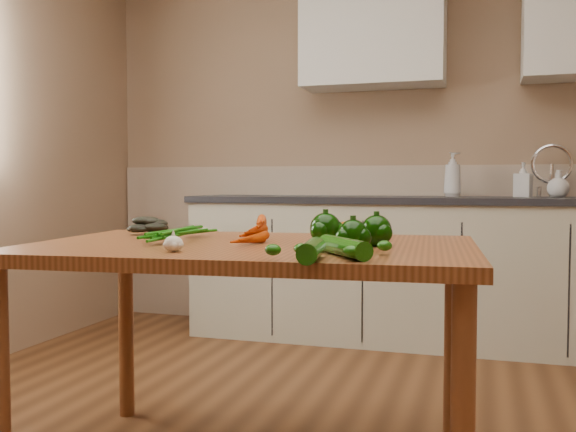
% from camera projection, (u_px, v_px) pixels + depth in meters
% --- Properties ---
extents(room, '(4.04, 5.04, 2.64)m').
position_uv_depth(room, '(290.00, 101.00, 2.06)').
color(room, brown).
rests_on(room, ground).
extents(counter_run, '(2.84, 0.64, 1.14)m').
position_uv_depth(counter_run, '(418.00, 268.00, 3.96)').
color(counter_run, '#B8B399').
rests_on(counter_run, ground).
extents(upper_cabinets, '(2.15, 0.35, 0.70)m').
position_uv_depth(upper_cabinets, '(473.00, 25.00, 3.92)').
color(upper_cabinets, silver).
rests_on(upper_cabinets, room).
extents(table, '(1.53, 1.05, 0.78)m').
position_uv_depth(table, '(252.00, 269.00, 2.15)').
color(table, brown).
rests_on(table, ground).
extents(soap_bottle_a, '(0.15, 0.15, 0.27)m').
position_uv_depth(soap_bottle_a, '(452.00, 174.00, 3.95)').
color(soap_bottle_a, silver).
rests_on(soap_bottle_a, counter_run).
extents(soap_bottle_b, '(0.12, 0.12, 0.21)m').
position_uv_depth(soap_bottle_b, '(523.00, 180.00, 3.83)').
color(soap_bottle_b, silver).
rests_on(soap_bottle_b, counter_run).
extents(soap_bottle_c, '(0.17, 0.17, 0.16)m').
position_uv_depth(soap_bottle_c, '(558.00, 184.00, 3.75)').
color(soap_bottle_c, silver).
rests_on(soap_bottle_c, counter_run).
extents(carrot_bunch, '(0.29, 0.23, 0.07)m').
position_uv_depth(carrot_bunch, '(230.00, 231.00, 2.20)').
color(carrot_bunch, '#CC4104').
rests_on(carrot_bunch, table).
extents(leafy_greens, '(0.21, 0.19, 0.10)m').
position_uv_depth(leafy_greens, '(145.00, 222.00, 2.48)').
color(leafy_greens, black).
rests_on(leafy_greens, table).
extents(garlic_bulb, '(0.06, 0.06, 0.05)m').
position_uv_depth(garlic_bulb, '(173.00, 244.00, 1.88)').
color(garlic_bulb, white).
rests_on(garlic_bulb, table).
extents(pepper_a, '(0.10, 0.10, 0.10)m').
position_uv_depth(pepper_a, '(325.00, 229.00, 2.09)').
color(pepper_a, black).
rests_on(pepper_a, table).
extents(pepper_b, '(0.10, 0.10, 0.10)m').
position_uv_depth(pepper_b, '(376.00, 231.00, 2.04)').
color(pepper_b, black).
rests_on(pepper_b, table).
extents(pepper_c, '(0.09, 0.09, 0.09)m').
position_uv_depth(pepper_c, '(353.00, 235.00, 1.91)').
color(pepper_c, black).
rests_on(pepper_c, table).
extents(tomato_a, '(0.08, 0.08, 0.07)m').
position_uv_depth(tomato_a, '(326.00, 232.00, 2.20)').
color(tomato_a, '#870203').
rests_on(tomato_a, table).
extents(tomato_b, '(0.07, 0.07, 0.07)m').
position_uv_depth(tomato_b, '(347.00, 231.00, 2.26)').
color(tomato_b, '#C14704').
rests_on(tomato_b, table).
extents(tomato_c, '(0.06, 0.06, 0.06)m').
position_uv_depth(tomato_c, '(380.00, 233.00, 2.20)').
color(tomato_c, '#C14704').
rests_on(tomato_c, table).
extents(zucchini_a, '(0.19, 0.23, 0.05)m').
position_uv_depth(zucchini_a, '(344.00, 247.00, 1.75)').
color(zucchini_a, '#114907').
rests_on(zucchini_a, table).
extents(zucchini_b, '(0.08, 0.21, 0.05)m').
position_uv_depth(zucchini_b, '(312.00, 250.00, 1.66)').
color(zucchini_b, '#114907').
rests_on(zucchini_b, table).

